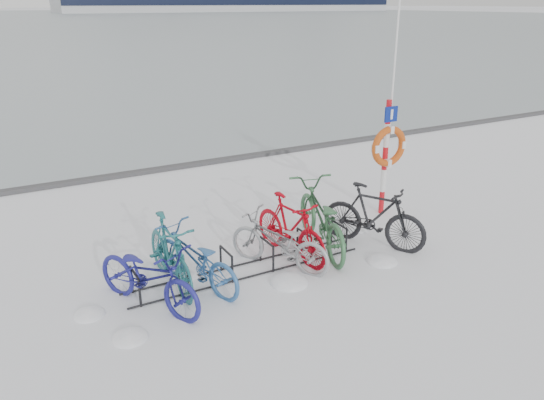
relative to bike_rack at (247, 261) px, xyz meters
name	(u,v)px	position (x,y,z in m)	size (l,w,h in m)	color
ground	(247,271)	(0.00, 0.00, -0.18)	(900.00, 900.00, 0.00)	white
quay_edge	(143,172)	(0.00, 5.90, -0.13)	(400.00, 0.25, 0.10)	#3F3F42
bike_rack	(247,261)	(0.00, 0.00, 0.00)	(4.00, 0.48, 0.46)	black
lifebuoy_station	(388,146)	(3.55, 0.87, 1.24)	(0.81, 0.23, 4.22)	red
bike_0	(148,274)	(-1.67, -0.25, 0.33)	(0.68, 1.94, 1.02)	navy
bike_1	(170,251)	(-1.19, 0.20, 0.37)	(0.52, 1.85, 1.11)	#206469
bike_2	(195,257)	(-0.89, -0.03, 0.30)	(0.64, 1.84, 0.96)	#2D5D98
bike_3	(279,240)	(0.52, -0.10, 0.29)	(0.63, 1.81, 0.95)	gray
bike_4	(290,226)	(0.90, 0.16, 0.37)	(0.51, 1.82, 1.09)	#A90411
bike_5	(320,216)	(1.53, 0.20, 0.41)	(0.78, 2.25, 1.18)	#33653E
bike_6	(374,214)	(2.41, -0.18, 0.39)	(0.54, 1.91, 1.15)	black
snow_drifts	(274,271)	(0.38, -0.22, -0.18)	(5.55, 2.15, 0.21)	white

